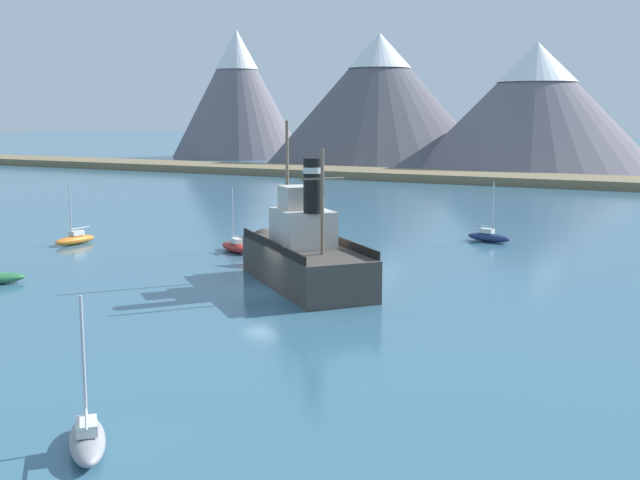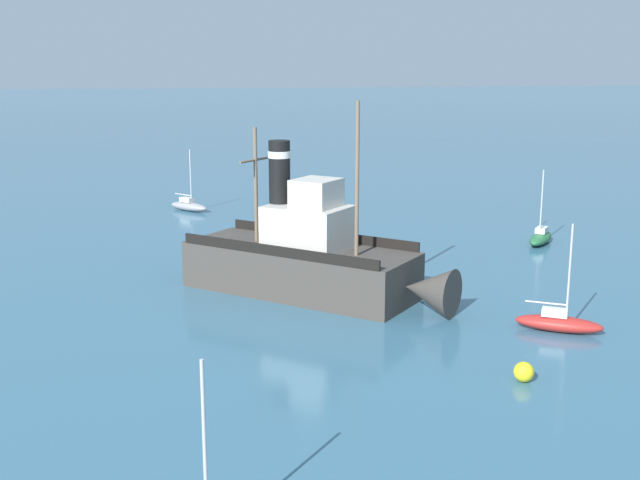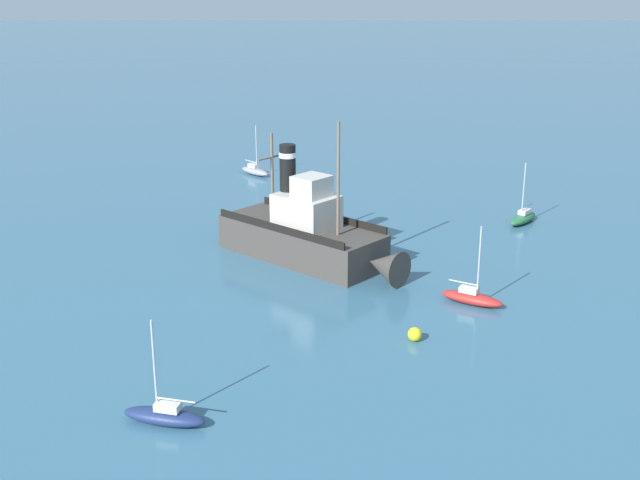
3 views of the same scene
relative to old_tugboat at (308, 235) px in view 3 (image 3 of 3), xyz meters
name	(u,v)px [view 3 (image 3 of 3)]	position (x,y,z in m)	size (l,w,h in m)	color
ground_plane	(322,247)	(-0.92, -2.70, -1.83)	(600.00, 600.00, 0.00)	#38667F
old_tugboat	(308,235)	(0.00, 0.00, 0.00)	(13.06, 12.03, 9.90)	#423D38
sailboat_navy	(164,415)	(5.74, 21.17, -1.40)	(3.95, 1.98, 4.90)	navy
sailboat_grey	(255,171)	(5.75, -24.59, -1.40)	(3.43, 3.50, 4.90)	gray
sailboat_green	(523,218)	(-16.76, -8.80, -1.40)	(3.23, 3.66, 4.90)	#286B3D
sailboat_red	(472,297)	(-9.92, 7.64, -1.40)	(3.83, 2.88, 4.90)	#B22823
mooring_buoy	(415,334)	(-6.02, 12.72, -1.45)	(0.77, 0.77, 0.77)	yellow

